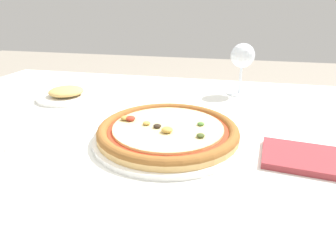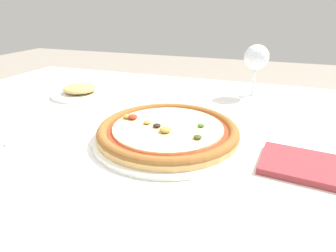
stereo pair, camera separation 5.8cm
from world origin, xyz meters
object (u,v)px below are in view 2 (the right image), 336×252
(side_plate, at_px, (80,91))
(pizza_plate, at_px, (168,132))
(wine_glass_far_left, at_px, (256,60))
(dining_table, at_px, (157,157))

(side_plate, bearing_deg, pizza_plate, -29.65)
(wine_glass_far_left, bearing_deg, dining_table, -120.92)
(wine_glass_far_left, relative_size, side_plate, 0.90)
(dining_table, relative_size, pizza_plate, 4.59)
(dining_table, xyz_separation_m, pizza_plate, (0.04, -0.05, 0.09))
(pizza_plate, height_order, side_plate, pizza_plate)
(pizza_plate, xyz_separation_m, side_plate, (-0.36, 0.20, -0.00))
(dining_table, bearing_deg, side_plate, 153.32)
(pizza_plate, bearing_deg, side_plate, 150.35)
(wine_glass_far_left, bearing_deg, side_plate, -162.21)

